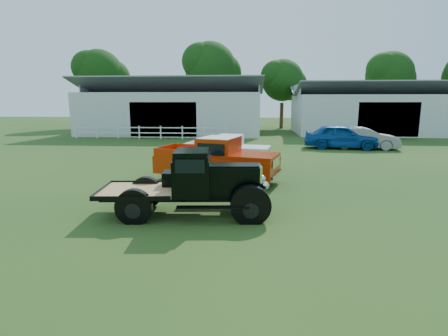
# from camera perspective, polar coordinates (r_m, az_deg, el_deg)

# --- Properties ---
(ground) EXTENTS (120.00, 120.00, 0.00)m
(ground) POSITION_cam_1_polar(r_m,az_deg,el_deg) (11.88, -1.40, -6.07)
(ground) COLOR #1F4318
(shed_left) EXTENTS (18.80, 10.20, 5.60)m
(shed_left) POSITION_cam_1_polar(r_m,az_deg,el_deg) (38.18, -8.14, 9.90)
(shed_left) COLOR silver
(shed_left) RESTS_ON ground
(shed_right) EXTENTS (16.80, 9.20, 5.20)m
(shed_right) POSITION_cam_1_polar(r_m,az_deg,el_deg) (40.41, 23.15, 8.91)
(shed_right) COLOR silver
(shed_right) RESTS_ON ground
(fence_rail) EXTENTS (14.20, 0.16, 1.20)m
(fence_rail) POSITION_cam_1_polar(r_m,az_deg,el_deg) (32.73, -12.00, 5.74)
(fence_rail) COLOR white
(fence_rail) RESTS_ON ground
(tree_a) EXTENTS (6.30, 6.30, 10.50)m
(tree_a) POSITION_cam_1_polar(r_m,az_deg,el_deg) (48.29, -19.54, 12.52)
(tree_a) COLOR black
(tree_a) RESTS_ON ground
(tree_b) EXTENTS (6.90, 6.90, 11.50)m
(tree_b) POSITION_cam_1_polar(r_m,az_deg,el_deg) (45.64, -2.24, 13.88)
(tree_b) COLOR black
(tree_b) RESTS_ON ground
(tree_c) EXTENTS (5.40, 5.40, 9.00)m
(tree_c) POSITION_cam_1_polar(r_m,az_deg,el_deg) (44.48, 9.49, 12.20)
(tree_c) COLOR black
(tree_c) RESTS_ON ground
(tree_d) EXTENTS (6.00, 6.00, 10.00)m
(tree_d) POSITION_cam_1_polar(r_m,az_deg,el_deg) (48.36, 25.27, 11.81)
(tree_d) COLOR black
(tree_d) RESTS_ON ground
(vintage_flatbed) EXTENTS (5.25, 2.43, 2.02)m
(vintage_flatbed) POSITION_cam_1_polar(r_m,az_deg,el_deg) (10.73, -5.68, -2.40)
(vintage_flatbed) COLOR black
(vintage_flatbed) RESTS_ON ground
(red_pickup) EXTENTS (5.76, 3.51, 1.97)m
(red_pickup) POSITION_cam_1_polar(r_m,az_deg,el_deg) (15.07, -1.20, 1.45)
(red_pickup) COLOR red
(red_pickup) RESTS_ON ground
(white_pickup) EXTENTS (4.80, 2.59, 1.67)m
(white_pickup) POSITION_cam_1_polar(r_m,az_deg,el_deg) (18.35, 0.60, 2.72)
(white_pickup) COLOR silver
(white_pickup) RESTS_ON ground
(misc_car_blue) EXTENTS (5.40, 2.66, 1.77)m
(misc_car_blue) POSITION_cam_1_polar(r_m,az_deg,el_deg) (26.89, 18.54, 4.91)
(misc_car_blue) COLOR navy
(misc_car_blue) RESTS_ON ground
(misc_car_grey) EXTENTS (4.87, 2.36, 1.54)m
(misc_car_grey) POSITION_cam_1_polar(r_m,az_deg,el_deg) (27.32, 21.97, 4.52)
(misc_car_grey) COLOR gray
(misc_car_grey) RESTS_ON ground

